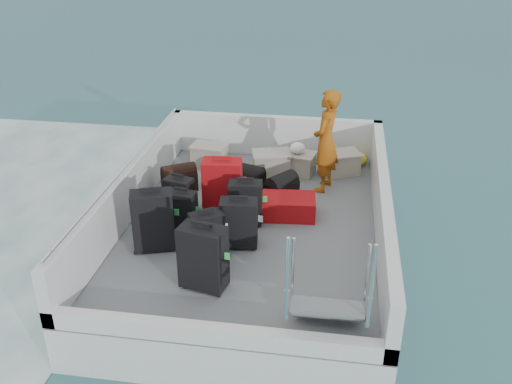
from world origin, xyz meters
TOP-DOWN VIEW (x-y plane):
  - ground at (0.00, 0.00)m, footprint 160.00×160.00m
  - ferry_hull at (0.00, 0.00)m, footprint 3.60×5.00m
  - deck at (0.00, 0.00)m, footprint 3.30×4.70m
  - deck_fittings at (0.35, -0.32)m, footprint 3.60×5.00m
  - suitcase_0 at (-1.12, -0.83)m, footprint 0.58×0.44m
  - suitcase_1 at (-0.88, -0.35)m, footprint 0.41×0.27m
  - suitcase_2 at (-1.04, 0.08)m, footprint 0.43×0.32m
  - suitcase_3 at (-0.31, -1.54)m, footprint 0.57×0.41m
  - suitcase_4 at (-0.41, -0.91)m, footprint 0.47×0.41m
  - suitcase_5 at (-0.48, 0.33)m, footprint 0.57×0.37m
  - suitcase_6 at (-0.07, -0.61)m, footprint 0.50×0.33m
  - suitcase_7 at (-0.08, -0.04)m, footprint 0.47×0.29m
  - suitcase_8 at (0.47, 0.27)m, footprint 0.78×0.55m
  - duffel_0 at (-1.26, 0.84)m, footprint 0.59×0.52m
  - duffel_1 at (-0.22, 0.99)m, footprint 0.54×0.44m
  - duffel_2 at (0.32, 0.74)m, footprint 0.52×0.55m
  - crate_0 at (-1.02, 1.83)m, footprint 0.59×0.45m
  - crate_1 at (0.06, 1.62)m, footprint 0.65×0.52m
  - crate_2 at (0.46, 1.71)m, footprint 0.60×0.47m
  - crate_3 at (1.16, 1.81)m, footprint 0.66×0.56m
  - yellow_bag at (1.45, 2.20)m, footprint 0.28×0.26m
  - white_bag at (0.46, 1.71)m, footprint 0.24×0.24m
  - passenger at (0.92, 1.21)m, footprint 0.50×0.65m

SIDE VIEW (x-z plane):
  - ground at x=0.00m, z-range 0.00..0.00m
  - ferry_hull at x=0.00m, z-range 0.00..0.60m
  - deck at x=0.00m, z-range 0.60..0.62m
  - yellow_bag at x=1.45m, z-range 0.62..0.84m
  - suitcase_8 at x=0.47m, z-range 0.62..0.91m
  - duffel_0 at x=-1.26m, z-range 0.62..0.94m
  - duffel_1 at x=-0.22m, z-range 0.62..0.94m
  - duffel_2 at x=0.32m, z-range 0.62..0.94m
  - crate_2 at x=0.46m, z-range 0.62..0.94m
  - crate_0 at x=-1.02m, z-range 0.62..0.95m
  - crate_3 at x=1.16m, z-range 0.62..0.95m
  - crate_1 at x=0.06m, z-range 0.62..0.96m
  - suitcase_2 at x=-1.04m, z-range 0.62..1.18m
  - suitcase_1 at x=-0.88m, z-range 0.62..1.19m
  - suitcase_4 at x=-0.41m, z-range 0.62..1.22m
  - suitcase_7 at x=-0.08m, z-range 0.62..1.24m
  - suitcase_6 at x=-0.07m, z-range 0.62..1.27m
  - deck_fittings at x=0.35m, z-range 0.54..1.44m
  - suitcase_5 at x=-0.48m, z-range 0.62..1.37m
  - suitcase_3 at x=-0.31m, z-range 0.62..1.40m
  - suitcase_0 at x=-1.12m, z-range 0.62..1.41m
  - white_bag at x=0.46m, z-range 0.94..1.12m
  - passenger at x=0.92m, z-range 0.62..2.19m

